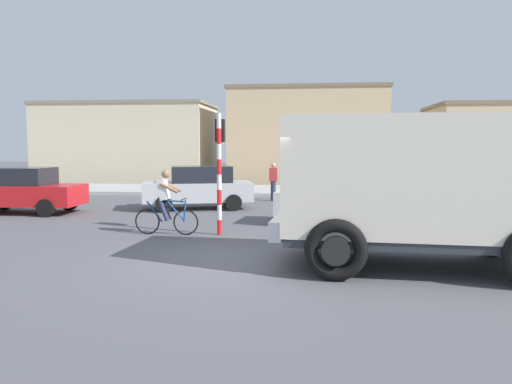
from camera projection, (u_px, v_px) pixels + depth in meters
ground_plane at (230, 262)px, 10.21m from camera, size 120.00×120.00×0.00m
sidewalk_far at (279, 191)px, 25.54m from camera, size 80.00×5.00×0.16m
truck_foreground at (422, 182)px, 9.57m from camera, size 5.58×3.11×2.90m
cyclist at (166, 202)px, 13.26m from camera, size 1.73×0.50×1.72m
traffic_light_pole at (220, 157)px, 13.19m from camera, size 0.24×0.43×3.20m
car_red_near at (199, 187)px, 18.71m from camera, size 4.32×2.78×1.60m
car_white_mid at (22, 190)px, 17.49m from camera, size 4.03×1.94×1.60m
car_far_side at (346, 198)px, 14.85m from camera, size 4.19×2.26×1.60m
pedestrian_near_kerb at (273, 181)px, 21.44m from camera, size 0.34×0.22×1.62m
building_corner_left at (129, 142)px, 33.82m from camera, size 11.22×6.04×5.14m
building_mid_block at (307, 136)px, 31.86m from camera, size 9.68×5.70×5.93m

